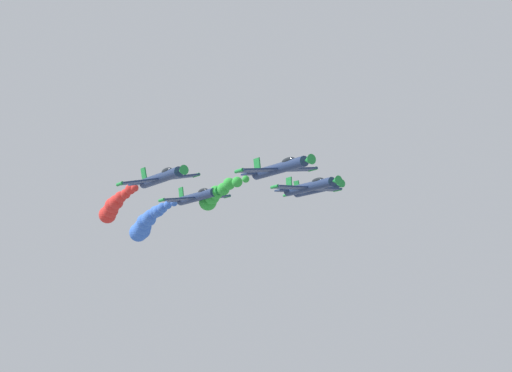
{
  "coord_description": "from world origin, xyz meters",
  "views": [
    {
      "loc": [
        46.44,
        74.64,
        68.18
      ],
      "look_at": [
        0.0,
        0.0,
        82.6
      ],
      "focal_mm": 53.02,
      "sensor_mm": 36.0,
      "label": 1
    }
  ],
  "objects_px": {
    "airplane_left_outer": "(197,197)",
    "airplane_right_outer": "(317,189)",
    "airplane_lead": "(280,168)",
    "airplane_left_inner": "(310,186)",
    "airplane_right_inner": "(161,177)"
  },
  "relations": [
    {
      "from": "airplane_lead",
      "to": "airplane_left_inner",
      "type": "relative_size",
      "value": 1.0
    },
    {
      "from": "airplane_lead",
      "to": "airplane_right_outer",
      "type": "bearing_deg",
      "value": -135.22
    },
    {
      "from": "airplane_right_inner",
      "to": "airplane_left_outer",
      "type": "distance_m",
      "value": 12.34
    },
    {
      "from": "airplane_left_inner",
      "to": "airplane_right_inner",
      "type": "relative_size",
      "value": 1.0
    },
    {
      "from": "airplane_left_outer",
      "to": "airplane_right_outer",
      "type": "distance_m",
      "value": 17.6
    },
    {
      "from": "airplane_left_inner",
      "to": "airplane_left_outer",
      "type": "relative_size",
      "value": 1.0
    },
    {
      "from": "airplane_lead",
      "to": "airplane_right_outer",
      "type": "height_order",
      "value": "airplane_right_outer"
    },
    {
      "from": "airplane_left_inner",
      "to": "airplane_left_outer",
      "type": "distance_m",
      "value": 14.33
    },
    {
      "from": "airplane_left_outer",
      "to": "airplane_left_inner",
      "type": "bearing_deg",
      "value": 130.73
    },
    {
      "from": "airplane_lead",
      "to": "airplane_left_outer",
      "type": "xyz_separation_m",
      "value": [
        -0.14,
        -18.72,
        -0.62
      ]
    },
    {
      "from": "airplane_right_outer",
      "to": "airplane_right_inner",
      "type": "bearing_deg",
      "value": 15.44
    },
    {
      "from": "airplane_lead",
      "to": "airplane_left_outer",
      "type": "relative_size",
      "value": 1.0
    },
    {
      "from": "airplane_left_outer",
      "to": "airplane_right_outer",
      "type": "height_order",
      "value": "airplane_right_outer"
    },
    {
      "from": "airplane_left_inner",
      "to": "airplane_right_outer",
      "type": "xyz_separation_m",
      "value": [
        -8.06,
        -9.54,
        1.69
      ]
    },
    {
      "from": "airplane_right_inner",
      "to": "airplane_left_outer",
      "type": "bearing_deg",
      "value": -136.0
    }
  ]
}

